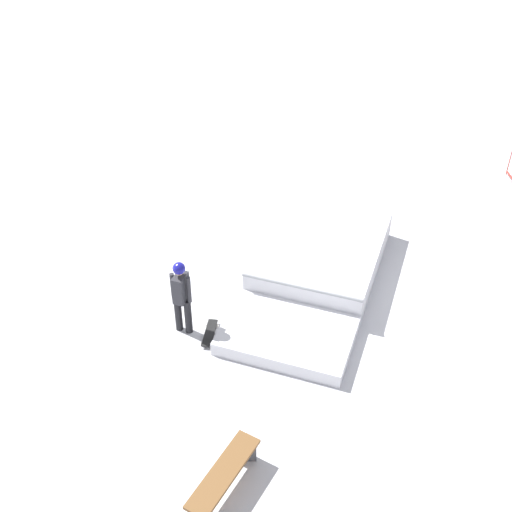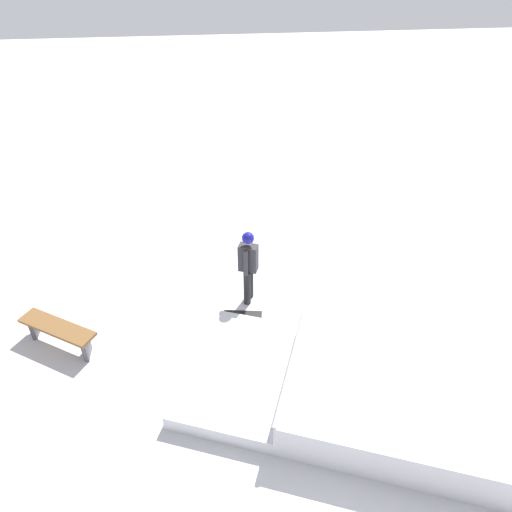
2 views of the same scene
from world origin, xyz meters
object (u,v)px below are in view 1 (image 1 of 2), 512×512
(skater, at_px, (181,292))
(skateboard, at_px, (210,333))
(skate_ramp, at_px, (317,266))
(park_bench, at_px, (224,476))

(skater, bearing_deg, skateboard, -87.62)
(skate_ramp, bearing_deg, park_bench, 0.68)
(skate_ramp, distance_m, skateboard, 3.04)
(park_bench, bearing_deg, skate_ramp, 159.54)
(skater, xyz_separation_m, skateboard, (0.18, 0.53, -0.93))
(skate_ramp, distance_m, skater, 3.44)
(skateboard, distance_m, park_bench, 3.57)
(skate_ramp, relative_size, skateboard, 7.27)
(skater, relative_size, skateboard, 2.10)
(skater, bearing_deg, skate_ramp, -38.29)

